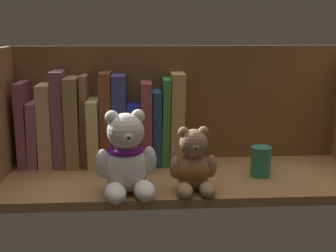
# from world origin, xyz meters

# --- Properties ---
(shelf_board) EXTENTS (0.83, 0.29, 0.02)m
(shelf_board) POSITION_xyz_m (0.00, 0.00, 0.01)
(shelf_board) COLOR olive
(shelf_board) RESTS_ON ground
(shelf_back_panel) EXTENTS (0.85, 0.01, 0.31)m
(shelf_back_panel) POSITION_xyz_m (0.00, 0.15, 0.16)
(shelf_back_panel) COLOR brown
(shelf_back_panel) RESTS_ON ground
(book_0) EXTENTS (0.02, 0.12, 0.21)m
(book_0) POSITION_xyz_m (-0.39, 0.12, 0.13)
(book_0) COLOR #874163
(book_0) RESTS_ON shelf_board
(book_1) EXTENTS (0.03, 0.11, 0.16)m
(book_1) POSITION_xyz_m (-0.36, 0.12, 0.10)
(book_1) COLOR #915371
(book_1) RESTS_ON shelf_board
(book_2) EXTENTS (0.04, 0.11, 0.20)m
(book_2) POSITION_xyz_m (-0.33, 0.12, 0.12)
(book_2) COLOR tan
(book_2) RESTS_ON shelf_board
(book_3) EXTENTS (0.03, 0.12, 0.24)m
(book_3) POSITION_xyz_m (-0.30, 0.12, 0.14)
(book_3) COLOR #76485E
(book_3) RESTS_ON shelf_board
(book_4) EXTENTS (0.03, 0.13, 0.22)m
(book_4) POSITION_xyz_m (-0.27, 0.12, 0.13)
(book_4) COLOR olive
(book_4) RESTS_ON shelf_board
(book_5) EXTENTS (0.02, 0.09, 0.23)m
(book_5) POSITION_xyz_m (-0.24, 0.12, 0.13)
(book_5) COLOR #946247
(book_5) RESTS_ON shelf_board
(book_6) EXTENTS (0.03, 0.15, 0.17)m
(book_6) POSITION_xyz_m (-0.22, 0.12, 0.10)
(book_6) COLOR tan
(book_6) RESTS_ON shelf_board
(book_7) EXTENTS (0.03, 0.09, 0.23)m
(book_7) POSITION_xyz_m (-0.19, 0.12, 0.14)
(book_7) COLOR brown
(book_7) RESTS_ON shelf_board
(book_8) EXTENTS (0.03, 0.09, 0.23)m
(book_8) POSITION_xyz_m (-0.15, 0.12, 0.13)
(book_8) COLOR navy
(book_8) RESTS_ON shelf_board
(book_9) EXTENTS (0.03, 0.09, 0.15)m
(book_9) POSITION_xyz_m (-0.12, 0.12, 0.10)
(book_9) COLOR #272EC5
(book_9) RESTS_ON shelf_board
(book_10) EXTENTS (0.03, 0.13, 0.21)m
(book_10) POSITION_xyz_m (-0.09, 0.12, 0.12)
(book_10) COLOR brown
(book_10) RESTS_ON shelf_board
(book_11) EXTENTS (0.02, 0.11, 0.19)m
(book_11) POSITION_xyz_m (-0.06, 0.12, 0.11)
(book_11) COLOR navy
(book_11) RESTS_ON shelf_board
(book_12) EXTENTS (0.02, 0.12, 0.22)m
(book_12) POSITION_xyz_m (-0.04, 0.12, 0.13)
(book_12) COLOR #367B35
(book_12) RESTS_ON shelf_board
(book_13) EXTENTS (0.04, 0.11, 0.23)m
(book_13) POSITION_xyz_m (-0.01, 0.12, 0.13)
(book_13) COLOR tan
(book_13) RESTS_ON shelf_board
(teddy_bear_larger) EXTENTS (0.13, 0.14, 0.18)m
(teddy_bear_larger) POSITION_xyz_m (-0.13, -0.10, 0.10)
(teddy_bear_larger) COLOR white
(teddy_bear_larger) RESTS_ON shelf_board
(teddy_bear_smaller) EXTENTS (0.10, 0.11, 0.14)m
(teddy_bear_smaller) POSITION_xyz_m (0.01, -0.10, 0.07)
(teddy_bear_smaller) COLOR #93704C
(teddy_bear_smaller) RESTS_ON shelf_board
(pillar_candle) EXTENTS (0.05, 0.05, 0.07)m
(pillar_candle) POSITION_xyz_m (0.18, -0.01, 0.05)
(pillar_candle) COLOR #2D7A66
(pillar_candle) RESTS_ON shelf_board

